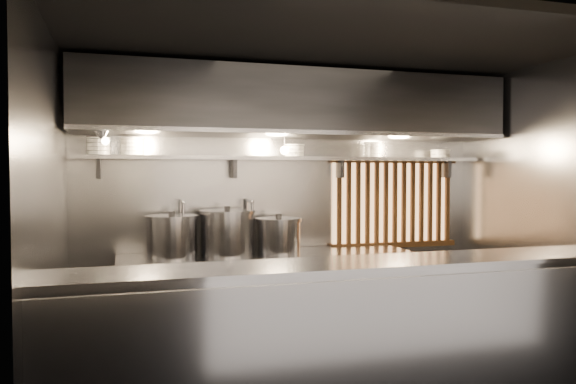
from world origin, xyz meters
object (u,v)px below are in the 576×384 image
stock_pot_left (227,232)px  stock_pot_right (279,235)px  pendant_bulb (285,150)px  heat_lamp (102,135)px  stock_pot_mid (172,236)px

stock_pot_left → stock_pot_right: bearing=-1.4°
pendant_bulb → heat_lamp: bearing=-169.0°
pendant_bulb → stock_pot_right: bearing=-141.9°
stock_pot_left → pendant_bulb: bearing=4.8°
heat_lamp → stock_pot_mid: size_ratio=0.60×
pendant_bulb → stock_pot_right: pendant_bulb is taller
pendant_bulb → stock_pot_mid: pendant_bulb is taller
heat_lamp → stock_pot_right: 2.00m
heat_lamp → stock_pot_left: 1.54m
heat_lamp → stock_pot_right: (1.72, 0.28, -0.99)m
stock_pot_mid → stock_pot_right: 1.09m
heat_lamp → stock_pot_left: bearing=14.2°
pendant_bulb → stock_pot_mid: 1.45m
heat_lamp → pendant_bulb: heat_lamp is taller
stock_pot_left → stock_pot_mid: 0.55m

